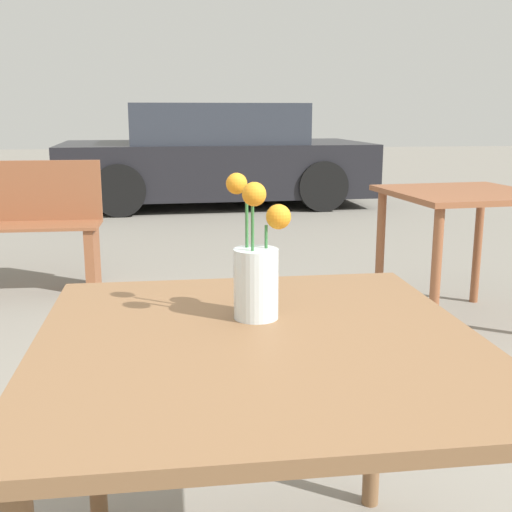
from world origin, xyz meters
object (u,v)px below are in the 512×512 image
(table_front, at_px, (259,375))
(table_back, at_px, (462,213))
(parked_car, at_px, (215,156))
(flower_vase, at_px, (256,274))

(table_front, bearing_deg, table_back, 55.60)
(table_front, height_order, parked_car, parked_car)
(flower_vase, relative_size, parked_car, 0.08)
(table_front, relative_size, flower_vase, 3.01)
(flower_vase, height_order, table_back, flower_vase)
(table_back, distance_m, parked_car, 5.12)
(flower_vase, distance_m, table_back, 2.37)
(table_front, bearing_deg, parked_car, 86.98)
(table_front, relative_size, table_back, 1.13)
(parked_car, bearing_deg, table_front, -93.02)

